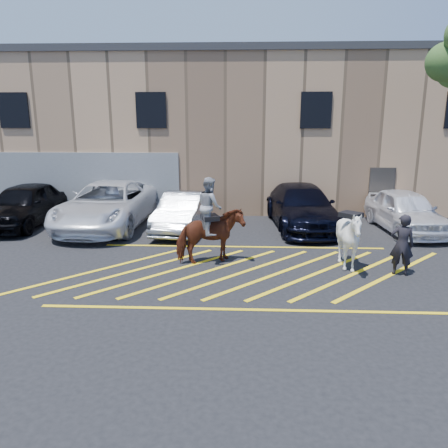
{
  "coord_description": "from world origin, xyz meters",
  "views": [
    {
      "loc": [
        -0.03,
        -12.14,
        4.37
      ],
      "look_at": [
        -0.58,
        0.2,
        1.3
      ],
      "focal_mm": 35.0,
      "sensor_mm": 36.0,
      "label": 1
    }
  ],
  "objects_px": {
    "car_blue_suv": "(302,207)",
    "handler": "(402,245)",
    "saddled_white": "(349,239)",
    "car_silver_sedan": "(183,212)",
    "mounted_bay": "(210,229)",
    "car_white_suv": "(405,211)",
    "car_white_pickup": "(108,205)",
    "car_black_suv": "(24,204)"
  },
  "relations": [
    {
      "from": "car_white_suv",
      "to": "handler",
      "type": "height_order",
      "value": "handler"
    },
    {
      "from": "car_black_suv",
      "to": "saddled_white",
      "type": "xyz_separation_m",
      "value": [
        11.99,
        -4.76,
        0.06
      ]
    },
    {
      "from": "car_blue_suv",
      "to": "handler",
      "type": "height_order",
      "value": "handler"
    },
    {
      "from": "car_black_suv",
      "to": "car_white_suv",
      "type": "xyz_separation_m",
      "value": [
        15.18,
        -0.28,
        -0.06
      ]
    },
    {
      "from": "car_blue_suv",
      "to": "car_white_pickup",
      "type": "bearing_deg",
      "value": 177.05
    },
    {
      "from": "car_black_suv",
      "to": "car_white_pickup",
      "type": "height_order",
      "value": "car_white_pickup"
    },
    {
      "from": "car_white_suv",
      "to": "mounted_bay",
      "type": "bearing_deg",
      "value": -154.62
    },
    {
      "from": "mounted_bay",
      "to": "car_white_suv",
      "type": "bearing_deg",
      "value": 29.66
    },
    {
      "from": "mounted_bay",
      "to": "car_white_pickup",
      "type": "bearing_deg",
      "value": 135.63
    },
    {
      "from": "car_white_suv",
      "to": "mounted_bay",
      "type": "distance_m",
      "value": 8.35
    },
    {
      "from": "mounted_bay",
      "to": "handler",
      "type": "bearing_deg",
      "value": -8.1
    },
    {
      "from": "car_black_suv",
      "to": "mounted_bay",
      "type": "height_order",
      "value": "mounted_bay"
    },
    {
      "from": "car_silver_sedan",
      "to": "car_blue_suv",
      "type": "height_order",
      "value": "car_blue_suv"
    },
    {
      "from": "car_blue_suv",
      "to": "saddled_white",
      "type": "distance_m",
      "value": 5.04
    },
    {
      "from": "car_white_pickup",
      "to": "car_silver_sedan",
      "type": "bearing_deg",
      "value": -5.08
    },
    {
      "from": "car_silver_sedan",
      "to": "car_white_suv",
      "type": "distance_m",
      "value": 8.61
    },
    {
      "from": "car_white_pickup",
      "to": "mounted_bay",
      "type": "relative_size",
      "value": 2.44
    },
    {
      "from": "car_white_pickup",
      "to": "car_silver_sedan",
      "type": "xyz_separation_m",
      "value": [
        3.08,
        -0.43,
        -0.16
      ]
    },
    {
      "from": "car_blue_suv",
      "to": "handler",
      "type": "distance_m",
      "value": 5.8
    },
    {
      "from": "car_silver_sedan",
      "to": "handler",
      "type": "height_order",
      "value": "handler"
    },
    {
      "from": "car_white_suv",
      "to": "saddled_white",
      "type": "relative_size",
      "value": 2.12
    },
    {
      "from": "car_silver_sedan",
      "to": "car_blue_suv",
      "type": "relative_size",
      "value": 0.77
    },
    {
      "from": "handler",
      "to": "mounted_bay",
      "type": "distance_m",
      "value": 5.49
    },
    {
      "from": "car_white_pickup",
      "to": "car_white_suv",
      "type": "xyz_separation_m",
      "value": [
        11.69,
        -0.21,
        -0.09
      ]
    },
    {
      "from": "car_silver_sedan",
      "to": "mounted_bay",
      "type": "xyz_separation_m",
      "value": [
        1.35,
        -3.91,
        0.34
      ]
    },
    {
      "from": "car_white_pickup",
      "to": "car_blue_suv",
      "type": "relative_size",
      "value": 1.12
    },
    {
      "from": "car_silver_sedan",
      "to": "saddled_white",
      "type": "relative_size",
      "value": 1.99
    },
    {
      "from": "car_silver_sedan",
      "to": "mounted_bay",
      "type": "distance_m",
      "value": 4.15
    },
    {
      "from": "car_blue_suv",
      "to": "car_white_suv",
      "type": "height_order",
      "value": "car_blue_suv"
    },
    {
      "from": "car_silver_sedan",
      "to": "car_white_suv",
      "type": "xyz_separation_m",
      "value": [
        8.61,
        0.22,
        0.07
      ]
    },
    {
      "from": "handler",
      "to": "car_silver_sedan",
      "type": "bearing_deg",
      "value": -23.62
    },
    {
      "from": "car_white_suv",
      "to": "car_blue_suv",
      "type": "bearing_deg",
      "value": 168.37
    },
    {
      "from": "car_silver_sedan",
      "to": "car_white_suv",
      "type": "bearing_deg",
      "value": 7.34
    },
    {
      "from": "car_white_pickup",
      "to": "car_black_suv",
      "type": "bearing_deg",
      "value": -178.36
    },
    {
      "from": "car_silver_sedan",
      "to": "mounted_bay",
      "type": "height_order",
      "value": "mounted_bay"
    },
    {
      "from": "car_black_suv",
      "to": "car_white_suv",
      "type": "height_order",
      "value": "car_black_suv"
    },
    {
      "from": "car_silver_sedan",
      "to": "car_blue_suv",
      "type": "bearing_deg",
      "value": 14.67
    },
    {
      "from": "car_blue_suv",
      "to": "mounted_bay",
      "type": "distance_m",
      "value": 5.72
    },
    {
      "from": "mounted_bay",
      "to": "saddled_white",
      "type": "xyz_separation_m",
      "value": [
        4.07,
        -0.35,
        -0.14
      ]
    },
    {
      "from": "car_white_suv",
      "to": "mounted_bay",
      "type": "height_order",
      "value": "mounted_bay"
    },
    {
      "from": "car_silver_sedan",
      "to": "handler",
      "type": "xyz_separation_m",
      "value": [
        6.78,
        -4.68,
        0.15
      ]
    },
    {
      "from": "car_blue_suv",
      "to": "saddled_white",
      "type": "height_order",
      "value": "saddled_white"
    }
  ]
}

